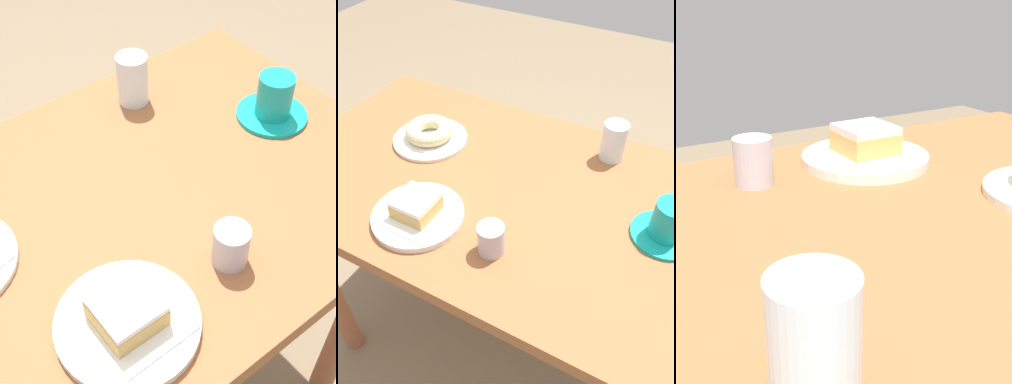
# 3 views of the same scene
# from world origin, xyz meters

# --- Properties ---
(ground_plane) EXTENTS (6.00, 6.00, 0.00)m
(ground_plane) POSITION_xyz_m (0.00, 0.00, 0.00)
(ground_plane) COLOR #7D6B50
(table) EXTENTS (1.10, 0.67, 0.77)m
(table) POSITION_xyz_m (0.00, 0.00, 0.64)
(table) COLOR #955933
(table) RESTS_ON ground_plane
(plate_glazed_square) EXTENTS (0.20, 0.20, 0.02)m
(plate_glazed_square) POSITION_xyz_m (-0.09, -0.19, 0.78)
(plate_glazed_square) COLOR silver
(plate_glazed_square) RESTS_ON table
(napkin_glazed_square) EXTENTS (0.14, 0.14, 0.00)m
(napkin_glazed_square) POSITION_xyz_m (-0.09, -0.19, 0.79)
(napkin_glazed_square) COLOR white
(napkin_glazed_square) RESTS_ON plate_glazed_square
(donut_glazed_square) EXTENTS (0.08, 0.08, 0.04)m
(donut_glazed_square) POSITION_xyz_m (-0.09, -0.19, 0.81)
(donut_glazed_square) COLOR tan
(donut_glazed_square) RESTS_ON napkin_glazed_square
(plate_sugar_ring) EXTENTS (0.20, 0.20, 0.01)m
(plate_sugar_ring) POSITION_xyz_m (-0.24, 0.07, 0.77)
(plate_sugar_ring) COLOR silver
(plate_sugar_ring) RESTS_ON table
(napkin_sugar_ring) EXTENTS (0.16, 0.16, 0.00)m
(napkin_sugar_ring) POSITION_xyz_m (-0.24, 0.07, 0.78)
(napkin_sugar_ring) COLOR white
(napkin_sugar_ring) RESTS_ON plate_sugar_ring
(donut_sugar_ring) EXTENTS (0.13, 0.13, 0.04)m
(donut_sugar_ring) POSITION_xyz_m (-0.24, 0.07, 0.80)
(donut_sugar_ring) COLOR beige
(donut_sugar_ring) RESTS_ON napkin_sugar_ring
(water_glass) EXTENTS (0.06, 0.06, 0.10)m
(water_glass) POSITION_xyz_m (0.22, 0.23, 0.82)
(water_glass) COLOR silver
(water_glass) RESTS_ON table
(coffee_cup) EXTENTS (0.14, 0.14, 0.09)m
(coffee_cup) POSITION_xyz_m (0.41, 0.02, 0.81)
(coffee_cup) COLOR #14A197
(coffee_cup) RESTS_ON table
(sugar_jar) EXTENTS (0.06, 0.06, 0.07)m
(sugar_jar) POSITION_xyz_m (0.10, -0.19, 0.80)
(sugar_jar) COLOR #B2AFBD
(sugar_jar) RESTS_ON table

